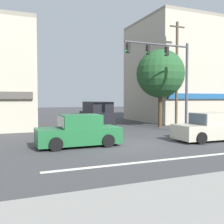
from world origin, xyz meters
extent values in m
plane|color=#3D3D3F|center=(0.00, 0.00, 0.00)|extent=(120.00, 120.00, 0.00)
cube|color=silver|center=(0.00, -3.50, 0.00)|extent=(9.00, 0.24, 0.01)
cube|color=#B7AD99|center=(12.87, 11.81, 5.10)|extent=(10.73, 8.55, 10.20)
cube|color=#1E5184|center=(12.87, 7.43, 2.60)|extent=(10.20, 0.24, 0.50)
cube|color=gray|center=(12.87, 11.81, 10.35)|extent=(10.73, 8.55, 0.30)
cylinder|color=#4C3823|center=(6.53, 6.71, 1.48)|extent=(0.32, 0.32, 2.95)
sphere|color=#235128|center=(6.53, 6.71, 4.46)|extent=(4.01, 4.01, 4.01)
cylinder|color=brown|center=(7.82, 6.26, 4.36)|extent=(0.22, 0.22, 8.72)
cube|color=#473828|center=(7.82, 6.26, 8.32)|extent=(1.40, 0.12, 0.10)
cylinder|color=#47474C|center=(6.30, 3.01, 3.10)|extent=(0.18, 0.18, 6.20)
cylinder|color=#47474C|center=(3.90, 2.99, 5.95)|extent=(4.80, 0.15, 0.12)
cube|color=black|center=(4.62, 2.99, 5.55)|extent=(0.20, 0.24, 0.60)
sphere|color=black|center=(4.50, 2.99, 5.73)|extent=(0.12, 0.12, 0.12)
sphere|color=black|center=(4.50, 2.99, 5.55)|extent=(0.12, 0.12, 0.12)
sphere|color=green|center=(4.50, 2.99, 5.37)|extent=(0.12, 0.12, 0.12)
cube|color=black|center=(3.18, 2.98, 5.55)|extent=(0.20, 0.24, 0.60)
sphere|color=black|center=(3.06, 2.98, 5.73)|extent=(0.12, 0.12, 0.12)
sphere|color=black|center=(3.06, 2.98, 5.55)|extent=(0.12, 0.12, 0.12)
sphere|color=green|center=(3.06, 2.98, 5.37)|extent=(0.12, 0.12, 0.12)
cube|color=black|center=(1.74, 2.98, 5.55)|extent=(0.20, 0.24, 0.60)
sphere|color=black|center=(1.62, 2.97, 5.73)|extent=(0.12, 0.12, 0.12)
sphere|color=black|center=(1.62, 2.97, 5.55)|extent=(0.12, 0.12, 0.12)
sphere|color=green|center=(1.62, 2.97, 5.37)|extent=(0.12, 0.12, 0.12)
cube|color=#1E6033|center=(-2.14, 0.61, 0.54)|extent=(4.11, 1.72, 0.80)
cube|color=#1E6033|center=(-2.04, 0.61, 1.26)|extent=(1.91, 1.57, 0.64)
cube|color=#475666|center=(-3.01, 0.61, 1.26)|extent=(0.07, 1.44, 0.54)
cylinder|color=black|center=(-3.41, -0.24, 0.32)|extent=(0.64, 0.18, 0.64)
cylinder|color=black|center=(-3.42, 1.46, 0.32)|extent=(0.64, 0.18, 0.64)
cylinder|color=black|center=(-0.86, -0.23, 0.32)|extent=(0.64, 0.18, 0.64)
cylinder|color=black|center=(-0.87, 1.47, 0.32)|extent=(0.64, 0.18, 0.64)
cube|color=black|center=(1.97, 9.86, 0.66)|extent=(1.88, 4.62, 1.10)
cube|color=black|center=(1.96, 9.56, 1.66)|extent=(1.83, 3.22, 0.90)
cube|color=#475666|center=(1.98, 11.18, 1.66)|extent=(1.66, 0.07, 0.76)
cylinder|color=black|center=(1.06, 11.29, 0.36)|extent=(0.21, 0.72, 0.72)
cylinder|color=black|center=(2.90, 11.28, 0.36)|extent=(0.21, 0.72, 0.72)
cylinder|color=black|center=(1.03, 8.44, 0.36)|extent=(0.21, 0.72, 0.72)
cylinder|color=black|center=(2.87, 8.42, 0.36)|extent=(0.21, 0.72, 0.72)
cube|color=#B7B29E|center=(5.21, -0.46, 0.54)|extent=(4.13, 1.77, 0.80)
cube|color=#B7B29E|center=(5.31, -0.46, 1.26)|extent=(1.93, 1.59, 0.64)
cube|color=#475666|center=(4.34, -0.44, 1.26)|extent=(0.09, 1.44, 0.54)
cylinder|color=black|center=(3.92, -1.28, 0.32)|extent=(0.64, 0.19, 0.64)
cylinder|color=black|center=(3.95, 0.42, 0.32)|extent=(0.64, 0.19, 0.64)
cylinder|color=black|center=(6.49, 0.37, 0.32)|extent=(0.64, 0.19, 0.64)
camera|label=1|loc=(-5.50, -12.01, 2.37)|focal=42.00mm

